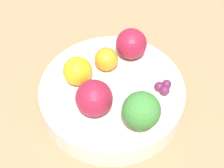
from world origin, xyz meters
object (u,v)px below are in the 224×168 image
at_px(broccoli, 141,111).
at_px(apple_red, 131,44).
at_px(orange_front, 106,59).
at_px(grape_cluster, 163,87).
at_px(orange_back, 78,71).
at_px(bowl, 112,96).
at_px(apple_green, 94,98).

distance_m(broccoli, apple_red, 0.14).
xyz_separation_m(orange_front, grape_cluster, (0.03, -0.10, -0.01)).
xyz_separation_m(apple_red, grape_cluster, (-0.02, -0.09, -0.02)).
relative_size(orange_back, grape_cluster, 1.70).
bearing_deg(orange_back, grape_cluster, -52.93).
distance_m(apple_red, grape_cluster, 0.09).
height_order(orange_front, orange_back, orange_back).
xyz_separation_m(broccoli, grape_cluster, (0.08, 0.02, -0.03)).
distance_m(apple_red, orange_front, 0.05).
distance_m(bowl, grape_cluster, 0.09).
bearing_deg(apple_red, orange_back, 168.93).
bearing_deg(broccoli, orange_front, 69.01).
relative_size(bowl, grape_cluster, 8.55).
bearing_deg(bowl, orange_back, 119.41).
relative_size(apple_red, orange_front, 1.33).
bearing_deg(apple_red, grape_cluster, -102.07).
xyz_separation_m(orange_back, grape_cluster, (0.08, -0.11, -0.02)).
height_order(orange_back, grape_cluster, orange_back).
xyz_separation_m(broccoli, orange_front, (0.05, 0.12, -0.02)).
bearing_deg(apple_green, orange_front, 34.27).
height_order(bowl, apple_green, apple_green).
height_order(broccoli, apple_green, broccoli).
distance_m(bowl, broccoli, 0.10).
bearing_deg(grape_cluster, broccoli, -165.21).
relative_size(apple_red, apple_green, 0.93).
relative_size(broccoli, apple_green, 1.22).
bearing_deg(orange_front, broccoli, -110.99).
xyz_separation_m(bowl, broccoli, (-0.02, -0.08, 0.06)).
height_order(apple_red, apple_green, apple_green).
relative_size(apple_red, grape_cluster, 1.91).
height_order(apple_red, orange_front, apple_red).
bearing_deg(apple_red, broccoli, -130.94).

